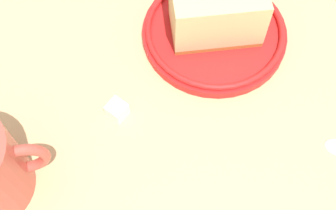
% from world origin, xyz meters
% --- Properties ---
extents(ground_plane, '(1.36, 1.36, 0.03)m').
position_xyz_m(ground_plane, '(0.00, 0.00, -0.02)').
color(ground_plane, tan).
extents(small_plate, '(0.18, 0.18, 0.02)m').
position_xyz_m(small_plate, '(-0.11, -0.04, 0.01)').
color(small_plate, red).
rests_on(small_plate, ground_plane).
extents(cake_slice, '(0.12, 0.11, 0.07)m').
position_xyz_m(cake_slice, '(-0.11, -0.05, 0.05)').
color(cake_slice, '#9E662D').
rests_on(cake_slice, small_plate).
extents(sugar_cube, '(0.03, 0.03, 0.02)m').
position_xyz_m(sugar_cube, '(0.04, -0.02, 0.01)').
color(sugar_cube, white).
rests_on(sugar_cube, ground_plane).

